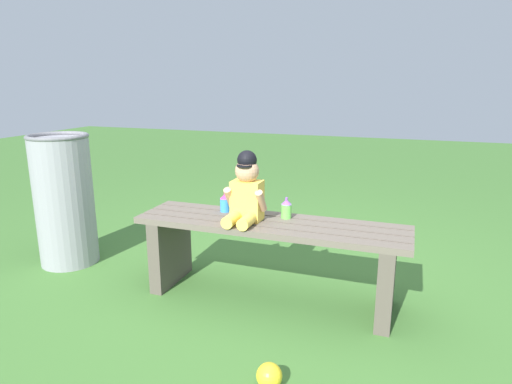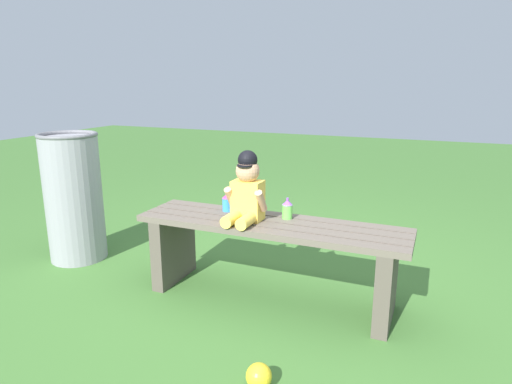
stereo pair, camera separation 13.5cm
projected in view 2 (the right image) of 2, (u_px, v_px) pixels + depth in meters
ground_plane at (270, 298)px, 2.62m from camera, size 16.00×16.00×0.00m
park_bench at (270, 248)px, 2.54m from camera, size 1.56×0.40×0.48m
child_figure at (246, 191)px, 2.48m from camera, size 0.23×0.27×0.40m
sippy_cup_left at (227, 202)px, 2.70m from camera, size 0.06×0.06×0.12m
sippy_cup_right at (287, 209)px, 2.55m from camera, size 0.06×0.06×0.12m
toy_ball at (259, 376)px, 1.84m from camera, size 0.11×0.11×0.11m
trash_bin at (74, 197)px, 3.11m from camera, size 0.40×0.40×0.91m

